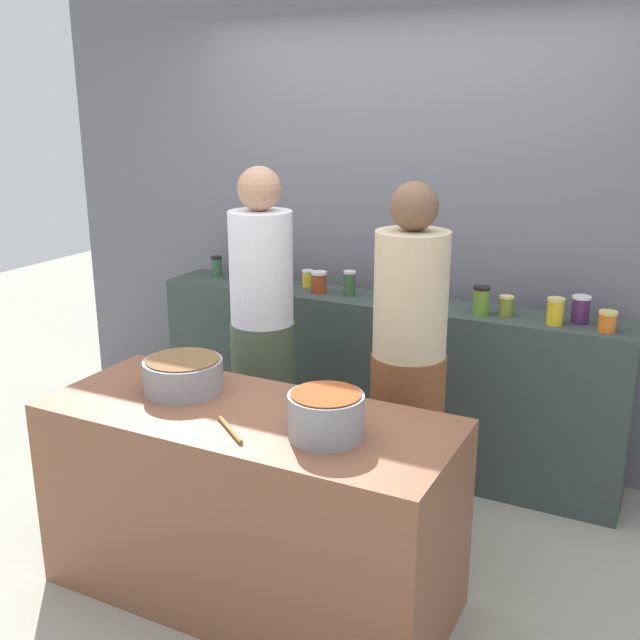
{
  "coord_description": "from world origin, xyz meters",
  "views": [
    {
      "loc": [
        1.51,
        -2.62,
        2.04
      ],
      "look_at": [
        0.0,
        0.35,
        1.05
      ],
      "focal_mm": 41.83,
      "sensor_mm": 36.0,
      "label": 1
    }
  ],
  "objects_px": {
    "preserve_jar_0": "(217,266)",
    "preserve_jar_8": "(506,306)",
    "preserve_jar_5": "(350,283)",
    "cook_in_cap": "(408,384)",
    "preserve_jar_4": "(319,282)",
    "preserve_jar_1": "(240,269)",
    "cooking_pot_left": "(183,375)",
    "preserve_jar_7": "(481,300)",
    "preserve_jar_3": "(308,278)",
    "preserve_jar_9": "(555,311)",
    "cook_with_tongs": "(263,349)",
    "preserve_jar_2": "(255,272)",
    "preserve_jar_10": "(581,309)",
    "cooking_pot_center": "(326,415)",
    "preserve_jar_6": "(385,292)",
    "preserve_jar_11": "(607,321)",
    "wooden_spoon": "(230,429)"
  },
  "relations": [
    {
      "from": "preserve_jar_8",
      "to": "wooden_spoon",
      "type": "distance_m",
      "value": 1.71
    },
    {
      "from": "cooking_pot_left",
      "to": "cook_in_cap",
      "type": "relative_size",
      "value": 0.2
    },
    {
      "from": "cook_in_cap",
      "to": "cooking_pot_left",
      "type": "bearing_deg",
      "value": -140.48
    },
    {
      "from": "preserve_jar_8",
      "to": "cook_with_tongs",
      "type": "relative_size",
      "value": 0.06
    },
    {
      "from": "preserve_jar_10",
      "to": "cook_in_cap",
      "type": "relative_size",
      "value": 0.08
    },
    {
      "from": "preserve_jar_1",
      "to": "preserve_jar_10",
      "type": "relative_size",
      "value": 1.0
    },
    {
      "from": "preserve_jar_8",
      "to": "cooking_pot_left",
      "type": "relative_size",
      "value": 0.3
    },
    {
      "from": "preserve_jar_1",
      "to": "cooking_pot_left",
      "type": "bearing_deg",
      "value": -66.9
    },
    {
      "from": "preserve_jar_5",
      "to": "preserve_jar_7",
      "type": "distance_m",
      "value": 0.77
    },
    {
      "from": "preserve_jar_0",
      "to": "preserve_jar_8",
      "type": "xyz_separation_m",
      "value": [
        1.84,
        -0.08,
        -0.01
      ]
    },
    {
      "from": "preserve_jar_11",
      "to": "cook_with_tongs",
      "type": "distance_m",
      "value": 1.7
    },
    {
      "from": "preserve_jar_8",
      "to": "preserve_jar_10",
      "type": "bearing_deg",
      "value": 5.71
    },
    {
      "from": "cook_in_cap",
      "to": "preserve_jar_1",
      "type": "bearing_deg",
      "value": 152.75
    },
    {
      "from": "preserve_jar_0",
      "to": "preserve_jar_4",
      "type": "xyz_separation_m",
      "value": [
        0.77,
        -0.1,
        0.0
      ]
    },
    {
      "from": "preserve_jar_10",
      "to": "cook_in_cap",
      "type": "xyz_separation_m",
      "value": [
        -0.64,
        -0.7,
        -0.26
      ]
    },
    {
      "from": "preserve_jar_7",
      "to": "preserve_jar_1",
      "type": "bearing_deg",
      "value": 177.23
    },
    {
      "from": "preserve_jar_9",
      "to": "cook_with_tongs",
      "type": "bearing_deg",
      "value": -159.21
    },
    {
      "from": "preserve_jar_10",
      "to": "cook_with_tongs",
      "type": "bearing_deg",
      "value": -157.73
    },
    {
      "from": "preserve_jar_2",
      "to": "preserve_jar_6",
      "type": "height_order",
      "value": "preserve_jar_2"
    },
    {
      "from": "preserve_jar_1",
      "to": "preserve_jar_10",
      "type": "xyz_separation_m",
      "value": [
        1.99,
        0.0,
        0.0
      ]
    },
    {
      "from": "preserve_jar_3",
      "to": "preserve_jar_8",
      "type": "relative_size",
      "value": 0.96
    },
    {
      "from": "cooking_pot_left",
      "to": "preserve_jar_11",
      "type": "bearing_deg",
      "value": 38.87
    },
    {
      "from": "preserve_jar_4",
      "to": "preserve_jar_5",
      "type": "bearing_deg",
      "value": 6.32
    },
    {
      "from": "preserve_jar_3",
      "to": "preserve_jar_11",
      "type": "xyz_separation_m",
      "value": [
        1.69,
        -0.14,
        0.0
      ]
    },
    {
      "from": "preserve_jar_4",
      "to": "wooden_spoon",
      "type": "distance_m",
      "value": 1.62
    },
    {
      "from": "preserve_jar_4",
      "to": "cook_in_cap",
      "type": "bearing_deg",
      "value": -39.42
    },
    {
      "from": "preserve_jar_4",
      "to": "preserve_jar_1",
      "type": "bearing_deg",
      "value": 175.05
    },
    {
      "from": "preserve_jar_5",
      "to": "cook_in_cap",
      "type": "height_order",
      "value": "cook_in_cap"
    },
    {
      "from": "preserve_jar_2",
      "to": "preserve_jar_9",
      "type": "xyz_separation_m",
      "value": [
        1.78,
        -0.09,
        0.01
      ]
    },
    {
      "from": "preserve_jar_3",
      "to": "preserve_jar_9",
      "type": "bearing_deg",
      "value": -5.21
    },
    {
      "from": "preserve_jar_2",
      "to": "cook_in_cap",
      "type": "xyz_separation_m",
      "value": [
        1.25,
        -0.71,
        -0.26
      ]
    },
    {
      "from": "preserve_jar_0",
      "to": "cook_in_cap",
      "type": "relative_size",
      "value": 0.07
    },
    {
      "from": "preserve_jar_1",
      "to": "preserve_jar_7",
      "type": "height_order",
      "value": "preserve_jar_7"
    },
    {
      "from": "preserve_jar_10",
      "to": "cooking_pot_center",
      "type": "distance_m",
      "value": 1.63
    },
    {
      "from": "preserve_jar_3",
      "to": "preserve_jar_10",
      "type": "height_order",
      "value": "preserve_jar_10"
    },
    {
      "from": "preserve_jar_1",
      "to": "preserve_jar_10",
      "type": "distance_m",
      "value": 1.99
    },
    {
      "from": "cooking_pot_left",
      "to": "preserve_jar_7",
      "type": "bearing_deg",
      "value": 53.5
    },
    {
      "from": "preserve_jar_4",
      "to": "preserve_jar_11",
      "type": "relative_size",
      "value": 1.22
    },
    {
      "from": "preserve_jar_10",
      "to": "cooking_pot_left",
      "type": "distance_m",
      "value": 1.96
    },
    {
      "from": "preserve_jar_0",
      "to": "preserve_jar_11",
      "type": "bearing_deg",
      "value": -3.38
    },
    {
      "from": "preserve_jar_0",
      "to": "preserve_jar_1",
      "type": "distance_m",
      "value": 0.21
    },
    {
      "from": "preserve_jar_0",
      "to": "cooking_pot_left",
      "type": "bearing_deg",
      "value": -60.78
    },
    {
      "from": "preserve_jar_8",
      "to": "preserve_jar_5",
      "type": "bearing_deg",
      "value": 179.83
    },
    {
      "from": "preserve_jar_1",
      "to": "preserve_jar_8",
      "type": "distance_m",
      "value": 1.63
    },
    {
      "from": "cook_with_tongs",
      "to": "cook_in_cap",
      "type": "xyz_separation_m",
      "value": [
        0.84,
        -0.1,
        -0.02
      ]
    },
    {
      "from": "preserve_jar_1",
      "to": "preserve_jar_5",
      "type": "distance_m",
      "value": 0.75
    },
    {
      "from": "preserve_jar_10",
      "to": "preserve_jar_3",
      "type": "bearing_deg",
      "value": 178.25
    },
    {
      "from": "preserve_jar_0",
      "to": "preserve_jar_9",
      "type": "relative_size",
      "value": 0.91
    },
    {
      "from": "cook_in_cap",
      "to": "preserve_jar_4",
      "type": "bearing_deg",
      "value": 140.58
    },
    {
      "from": "preserve_jar_5",
      "to": "preserve_jar_6",
      "type": "distance_m",
      "value": 0.23
    }
  ]
}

